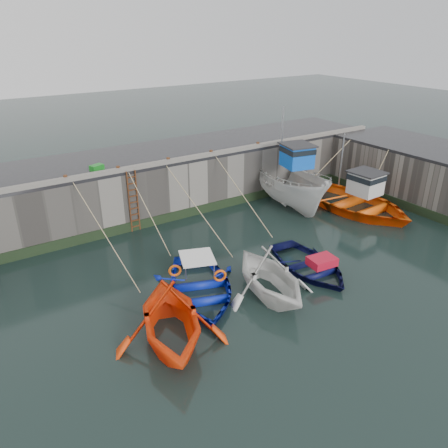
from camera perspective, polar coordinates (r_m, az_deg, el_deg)
ground at (r=16.50m, az=9.24°, el=-11.67°), size 120.00×120.00×0.00m
quay_back at (r=25.28m, az=-9.79°, el=5.44°), size 30.00×5.00×3.00m
road_back at (r=24.82m, az=-10.05°, el=8.88°), size 30.00×5.00×0.16m
kerb_back at (r=22.71m, az=-7.63°, el=8.03°), size 30.00×0.30×0.20m
algae_back at (r=23.58m, az=-7.02°, el=0.91°), size 30.00×0.08×0.50m
algae_right at (r=26.24m, az=25.30°, el=1.13°), size 0.08×15.00×0.50m
ladder at (r=22.30m, az=-11.73°, el=2.87°), size 0.51×0.08×3.20m
boat_near_white at (r=15.31m, az=-6.86°, el=-14.82°), size 5.33×5.73×2.46m
boat_near_white_rope at (r=19.67m, az=-14.38°, el=-5.68°), size 0.04×6.77×3.10m
boat_near_blue at (r=17.52m, az=-3.13°, el=-8.95°), size 5.12×5.98×1.05m
boat_near_blue_rope at (r=21.14m, az=-9.57°, el=-2.97°), size 0.04×5.05×3.10m
boat_near_blacktrim at (r=17.50m, az=5.83°, el=-9.10°), size 4.39×4.90×2.32m
boat_near_blacktrim_rope at (r=21.37m, az=-3.34°, el=-2.31°), size 0.04×6.45×3.10m
boat_near_navy at (r=19.38m, az=10.97°, el=-5.81°), size 3.65×4.78×0.92m
boat_near_navy_rope at (r=22.87m, az=2.06°, el=-0.39°), size 0.04×5.95×3.10m
boat_far_white at (r=25.71m, az=8.58°, el=5.06°), size 4.12×7.61×5.78m
boat_far_orange at (r=25.90m, az=16.67°, el=2.80°), size 5.52×7.47×4.49m
fish_crate at (r=22.38m, az=-16.28°, el=7.10°), size 0.73×0.58×0.27m
bollard_a at (r=21.22m, az=-19.99°, el=5.66°), size 0.18×0.18×0.28m
bollard_b at (r=21.87m, az=-13.67°, el=7.01°), size 0.18×0.18×0.28m
bollard_c at (r=22.86m, az=-7.30°, el=8.27°), size 0.18×0.18×0.28m
bollard_d at (r=24.07m, az=-1.70°, el=9.30°), size 0.18×0.18×0.28m
bollard_e at (r=25.83m, az=4.44°, el=10.31°), size 0.18×0.18×0.28m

